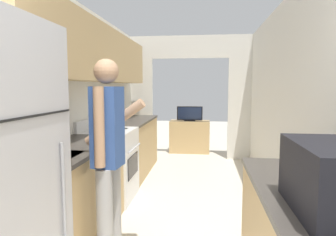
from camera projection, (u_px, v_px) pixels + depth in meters
wall_left at (74, 82)px, 3.41m from camera, size 0.38×7.72×2.50m
wall_right at (309, 112)px, 2.72m from camera, size 0.06×7.72×2.50m
wall_far_with_doorway at (190, 89)px, 6.10m from camera, size 2.85×0.06×2.50m
counter_left at (112, 162)px, 4.06m from camera, size 0.62×3.96×0.92m
range_oven at (110, 164)px, 3.92m from camera, size 0.66×0.74×1.06m
person at (108, 158)px, 2.38m from camera, size 0.54×0.40×1.69m
tv_cabinet at (190, 137)px, 6.74m from camera, size 0.89×0.42×0.71m
television at (190, 114)px, 6.65m from camera, size 0.57×0.16×0.33m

